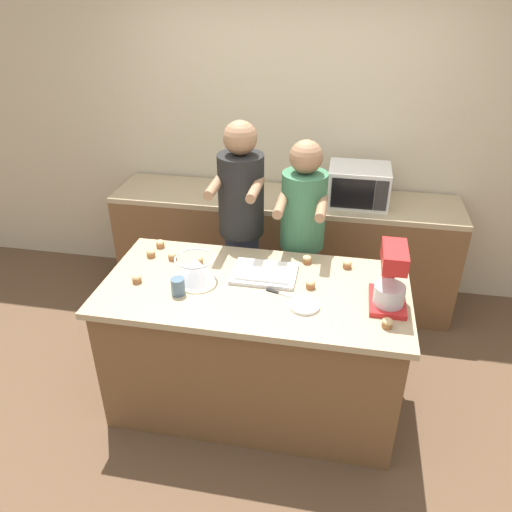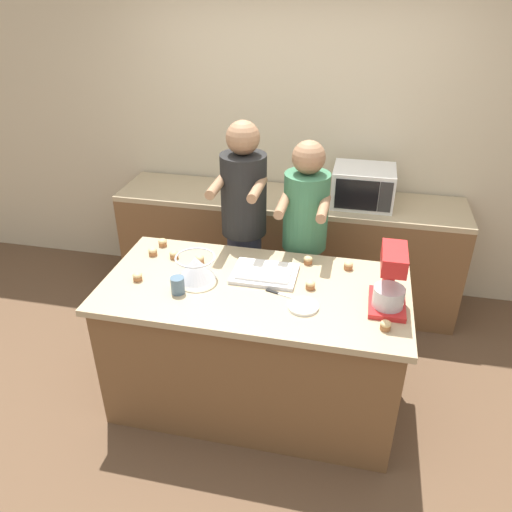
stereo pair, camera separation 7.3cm
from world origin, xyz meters
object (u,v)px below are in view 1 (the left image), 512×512
(cupcake_0, at_px, (307,259))
(cupcake_2, at_px, (347,264))
(microwave_oven, at_px, (359,185))
(person_left, at_px, (241,233))
(stand_mixer, at_px, (391,280))
(person_right, at_px, (302,245))
(cupcake_1, at_px, (151,253))
(cupcake_8, at_px, (198,260))
(knife, at_px, (281,294))
(cupcake_7, at_px, (172,256))
(mixing_bowl, at_px, (195,268))
(cupcake_5, at_px, (137,278))
(cupcake_6, at_px, (311,284))
(drinking_glass, at_px, (178,286))
(cupcake_3, at_px, (160,244))
(baking_tray, at_px, (264,273))
(small_plate, at_px, (304,306))
(cupcake_4, at_px, (387,323))

(cupcake_0, height_order, cupcake_2, same)
(microwave_oven, bearing_deg, cupcake_0, -107.44)
(person_left, distance_m, stand_mixer, 1.20)
(person_right, bearing_deg, cupcake_1, -156.32)
(cupcake_0, distance_m, cupcake_8, 0.69)
(stand_mixer, bearing_deg, knife, -178.56)
(cupcake_2, distance_m, cupcake_7, 1.12)
(mixing_bowl, relative_size, cupcake_5, 4.28)
(cupcake_1, xyz_separation_m, cupcake_6, (1.06, -0.18, 0.00))
(cupcake_0, distance_m, cupcake_2, 0.26)
(drinking_glass, relative_size, cupcake_0, 1.77)
(person_right, height_order, cupcake_8, person_right)
(stand_mixer, xyz_separation_m, cupcake_8, (-1.17, 0.23, -0.13))
(person_left, relative_size, cupcake_5, 29.83)
(person_right, relative_size, cupcake_2, 28.04)
(cupcake_5, bearing_deg, mixing_bowl, 17.25)
(cupcake_3, bearing_deg, cupcake_6, -16.58)
(baking_tray, relative_size, small_plate, 2.28)
(person_left, relative_size, cupcake_6, 29.83)
(stand_mixer, relative_size, cupcake_7, 6.33)
(person_left, relative_size, baking_tray, 4.35)
(baking_tray, bearing_deg, cupcake_6, -16.82)
(mixing_bowl, relative_size, cupcake_3, 4.28)
(person_left, bearing_deg, cupcake_0, -31.73)
(stand_mixer, distance_m, drinking_glass, 1.19)
(cupcake_2, distance_m, cupcake_8, 0.94)
(drinking_glass, height_order, cupcake_1, drinking_glass)
(person_left, xyz_separation_m, cupcake_3, (-0.50, -0.28, 0.01))
(microwave_oven, relative_size, cupcake_3, 8.13)
(drinking_glass, relative_size, cupcake_3, 1.77)
(drinking_glass, height_order, cupcake_3, drinking_glass)
(cupcake_1, xyz_separation_m, cupcake_7, (0.15, -0.01, 0.00))
(cupcake_2, bearing_deg, person_right, 135.26)
(knife, relative_size, cupcake_0, 3.77)
(stand_mixer, bearing_deg, person_left, 145.43)
(person_right, bearing_deg, baking_tray, -109.27)
(microwave_oven, xyz_separation_m, cupcake_5, (-1.28, -1.37, -0.16))
(mixing_bowl, relative_size, cupcake_4, 4.28)
(cupcake_1, relative_size, cupcake_2, 1.00)
(cupcake_6, bearing_deg, stand_mixer, -10.95)
(baking_tray, height_order, cupcake_7, cupcake_7)
(small_plate, xyz_separation_m, cupcake_8, (-0.71, 0.35, 0.02))
(stand_mixer, bearing_deg, drinking_glass, -174.13)
(stand_mixer, height_order, cupcake_0, stand_mixer)
(cupcake_0, xyz_separation_m, cupcake_7, (-0.86, -0.12, 0.00))
(cupcake_6, relative_size, cupcake_8, 1.00)
(cupcake_2, bearing_deg, cupcake_7, -174.56)
(mixing_bowl, height_order, cupcake_7, mixing_bowl)
(cupcake_8, bearing_deg, person_right, 35.82)
(baking_tray, bearing_deg, stand_mixer, -13.32)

